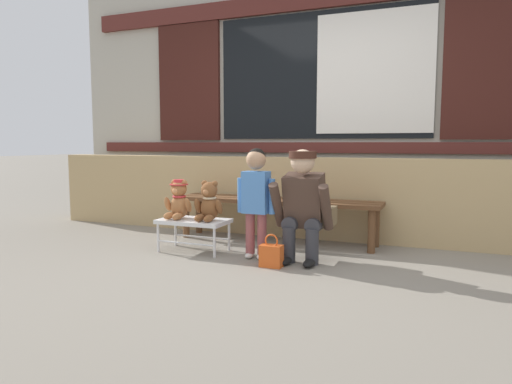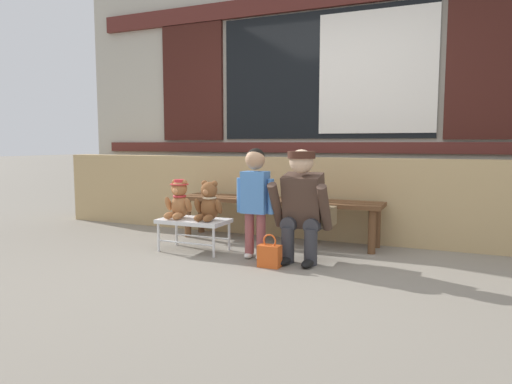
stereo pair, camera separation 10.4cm
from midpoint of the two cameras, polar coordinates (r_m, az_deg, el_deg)
ground_plane at (r=3.72m, az=1.10°, el=-9.58°), size 60.00×60.00×0.00m
brick_low_wall at (r=4.97m, az=7.38°, el=-0.69°), size 6.35×0.25×0.85m
shop_facade at (r=5.50m, az=9.18°, el=14.80°), size 6.48×0.26×3.69m
wooden_bench_long at (r=4.70m, az=3.26°, el=-1.66°), size 2.10×0.40×0.44m
small_display_bench at (r=4.35m, az=-6.95°, el=-3.75°), size 0.64×0.36×0.30m
teddy_bear_with_hat at (r=4.40m, az=-8.77°, el=-0.94°), size 0.28×0.27×0.36m
teddy_bear_plain at (r=4.24m, az=-5.11°, el=-1.28°), size 0.28×0.26×0.36m
child_standing at (r=3.99m, az=0.65°, el=0.14°), size 0.35×0.18×0.96m
adult_crouching at (r=3.93m, az=6.62°, el=-1.64°), size 0.50×0.49×0.95m
handbag_on_ground at (r=3.80m, az=2.47°, el=-7.76°), size 0.18×0.11×0.27m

